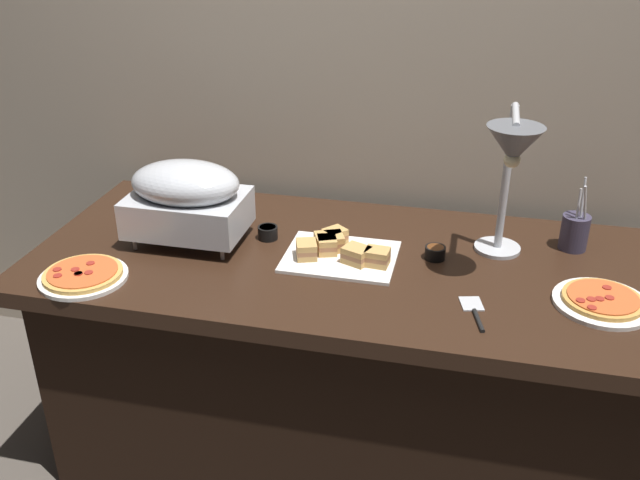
{
  "coord_description": "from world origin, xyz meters",
  "views": [
    {
      "loc": [
        0.35,
        -1.83,
        1.76
      ],
      "look_at": [
        -0.08,
        0.0,
        0.81
      ],
      "focal_mm": 39.42,
      "sensor_mm": 36.0,
      "label": 1
    }
  ],
  "objects_px": {
    "utensil_holder": "(575,231)",
    "sauce_cup_near": "(435,252)",
    "sauce_cup_far": "(268,232)",
    "serving_spatula": "(475,312)",
    "chafing_dish": "(187,197)",
    "heat_lamp": "(512,158)",
    "sandwich_platter": "(339,251)",
    "pizza_plate_center": "(602,301)",
    "pizza_plate_front": "(83,275)"
  },
  "relations": [
    {
      "from": "pizza_plate_front",
      "to": "sauce_cup_far",
      "type": "height_order",
      "value": "sauce_cup_far"
    },
    {
      "from": "sauce_cup_far",
      "to": "serving_spatula",
      "type": "xyz_separation_m",
      "value": [
        0.66,
        -0.29,
        -0.02
      ]
    },
    {
      "from": "heat_lamp",
      "to": "serving_spatula",
      "type": "distance_m",
      "value": 0.42
    },
    {
      "from": "pizza_plate_center",
      "to": "heat_lamp",
      "type": "bearing_deg",
      "value": 159.41
    },
    {
      "from": "chafing_dish",
      "to": "pizza_plate_front",
      "type": "relative_size",
      "value": 1.43
    },
    {
      "from": "pizza_plate_front",
      "to": "pizza_plate_center",
      "type": "relative_size",
      "value": 0.97
    },
    {
      "from": "sauce_cup_far",
      "to": "serving_spatula",
      "type": "bearing_deg",
      "value": -24.13
    },
    {
      "from": "heat_lamp",
      "to": "sandwich_platter",
      "type": "relative_size",
      "value": 1.4
    },
    {
      "from": "pizza_plate_front",
      "to": "sandwich_platter",
      "type": "bearing_deg",
      "value": 23.28
    },
    {
      "from": "utensil_holder",
      "to": "serving_spatula",
      "type": "distance_m",
      "value": 0.53
    },
    {
      "from": "chafing_dish",
      "to": "sauce_cup_far",
      "type": "height_order",
      "value": "chafing_dish"
    },
    {
      "from": "serving_spatula",
      "to": "heat_lamp",
      "type": "bearing_deg",
      "value": 76.23
    },
    {
      "from": "chafing_dish",
      "to": "sandwich_platter",
      "type": "relative_size",
      "value": 1.07
    },
    {
      "from": "utensil_holder",
      "to": "chafing_dish",
      "type": "bearing_deg",
      "value": -169.59
    },
    {
      "from": "heat_lamp",
      "to": "sandwich_platter",
      "type": "height_order",
      "value": "heat_lamp"
    },
    {
      "from": "heat_lamp",
      "to": "sauce_cup_far",
      "type": "height_order",
      "value": "heat_lamp"
    },
    {
      "from": "sauce_cup_far",
      "to": "utensil_holder",
      "type": "xyz_separation_m",
      "value": [
        0.93,
        0.15,
        0.04
      ]
    },
    {
      "from": "sandwich_platter",
      "to": "utensil_holder",
      "type": "distance_m",
      "value": 0.72
    },
    {
      "from": "serving_spatula",
      "to": "sauce_cup_near",
      "type": "bearing_deg",
      "value": 114.59
    },
    {
      "from": "utensil_holder",
      "to": "serving_spatula",
      "type": "height_order",
      "value": "utensil_holder"
    },
    {
      "from": "chafing_dish",
      "to": "sandwich_platter",
      "type": "distance_m",
      "value": 0.5
    },
    {
      "from": "heat_lamp",
      "to": "pizza_plate_front",
      "type": "bearing_deg",
      "value": -165.5
    },
    {
      "from": "heat_lamp",
      "to": "utensil_holder",
      "type": "relative_size",
      "value": 1.99
    },
    {
      "from": "pizza_plate_center",
      "to": "sauce_cup_far",
      "type": "height_order",
      "value": "sauce_cup_far"
    },
    {
      "from": "heat_lamp",
      "to": "sauce_cup_near",
      "type": "relative_size",
      "value": 7.51
    },
    {
      "from": "chafing_dish",
      "to": "utensil_holder",
      "type": "height_order",
      "value": "chafing_dish"
    },
    {
      "from": "pizza_plate_front",
      "to": "serving_spatula",
      "type": "bearing_deg",
      "value": 4.01
    },
    {
      "from": "sauce_cup_near",
      "to": "sandwich_platter",
      "type": "bearing_deg",
      "value": -167.2
    },
    {
      "from": "chafing_dish",
      "to": "utensil_holder",
      "type": "relative_size",
      "value": 1.53
    },
    {
      "from": "utensil_holder",
      "to": "sauce_cup_far",
      "type": "bearing_deg",
      "value": -170.93
    },
    {
      "from": "sandwich_platter",
      "to": "serving_spatula",
      "type": "height_order",
      "value": "sandwich_platter"
    },
    {
      "from": "sandwich_platter",
      "to": "sauce_cup_far",
      "type": "relative_size",
      "value": 5.25
    },
    {
      "from": "utensil_holder",
      "to": "sauce_cup_near",
      "type": "bearing_deg",
      "value": -158.23
    },
    {
      "from": "chafing_dish",
      "to": "pizza_plate_center",
      "type": "relative_size",
      "value": 1.39
    },
    {
      "from": "chafing_dish",
      "to": "serving_spatula",
      "type": "bearing_deg",
      "value": -14.38
    },
    {
      "from": "serving_spatula",
      "to": "chafing_dish",
      "type": "bearing_deg",
      "value": 165.62
    },
    {
      "from": "pizza_plate_center",
      "to": "sandwich_platter",
      "type": "xyz_separation_m",
      "value": [
        -0.74,
        0.1,
        0.01
      ]
    },
    {
      "from": "heat_lamp",
      "to": "utensil_holder",
      "type": "xyz_separation_m",
      "value": [
        0.22,
        0.22,
        -0.3
      ]
    },
    {
      "from": "chafing_dish",
      "to": "pizza_plate_front",
      "type": "xyz_separation_m",
      "value": [
        -0.2,
        -0.3,
        -0.13
      ]
    },
    {
      "from": "pizza_plate_front",
      "to": "sauce_cup_near",
      "type": "distance_m",
      "value": 1.03
    },
    {
      "from": "pizza_plate_front",
      "to": "heat_lamp",
      "type": "bearing_deg",
      "value": 14.5
    },
    {
      "from": "heat_lamp",
      "to": "pizza_plate_center",
      "type": "height_order",
      "value": "heat_lamp"
    },
    {
      "from": "serving_spatula",
      "to": "sauce_cup_far",
      "type": "bearing_deg",
      "value": 155.87
    },
    {
      "from": "heat_lamp",
      "to": "pizza_plate_center",
      "type": "relative_size",
      "value": 1.81
    },
    {
      "from": "utensil_holder",
      "to": "sandwich_platter",
      "type": "bearing_deg",
      "value": -161.78
    },
    {
      "from": "pizza_plate_front",
      "to": "pizza_plate_center",
      "type": "xyz_separation_m",
      "value": [
        1.42,
        0.19,
        -0.0
      ]
    },
    {
      "from": "chafing_dish",
      "to": "pizza_plate_center",
      "type": "xyz_separation_m",
      "value": [
        1.22,
        -0.11,
        -0.13
      ]
    },
    {
      "from": "sandwich_platter",
      "to": "heat_lamp",
      "type": "bearing_deg",
      "value": 0.34
    },
    {
      "from": "pizza_plate_center",
      "to": "serving_spatula",
      "type": "distance_m",
      "value": 0.35
    },
    {
      "from": "chafing_dish",
      "to": "utensil_holder",
      "type": "xyz_separation_m",
      "value": [
        1.17,
        0.21,
        -0.09
      ]
    }
  ]
}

